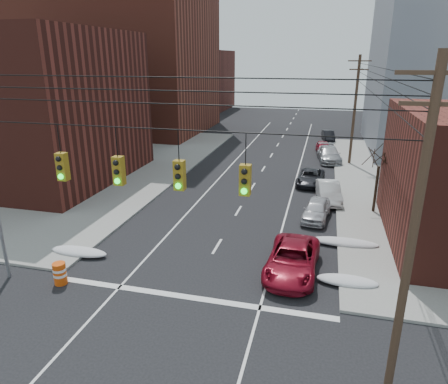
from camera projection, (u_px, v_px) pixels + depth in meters
The scene contains 24 objects.
sidewalk_nw at pixel (16, 159), 43.95m from camera, with size 40.00×40.00×0.15m, color gray.
building_brick_tall at pixel (122, 26), 57.72m from camera, with size 24.00×20.00×30.00m, color maroon.
building_brick_near at pixel (11, 107), 36.13m from camera, with size 20.00×16.00×13.00m, color #532019.
building_brick_far at pixel (175, 80), 84.94m from camera, with size 22.00×18.00×12.00m, color #532019.
building_glass at pixel (441, 55), 68.04m from camera, with size 20.00×18.00×22.00m, color gray.
utility_pole_right at pixel (413, 235), 11.83m from camera, with size 2.20×0.28×11.00m.
utility_pole_far at pixel (355, 109), 40.29m from camera, with size 2.20×0.28×11.00m.
traffic_signals at pixel (148, 171), 13.31m from camera, with size 17.00×0.42×2.02m.
bare_tree at pixel (377, 183), 28.30m from camera, with size 2.09×2.20×4.93m.
snow_nw at pixel (79, 252), 22.83m from camera, with size 3.50×1.08×0.42m, color silver.
snow_ne at pixel (347, 281), 19.85m from camera, with size 3.00×1.08×0.42m, color silver.
snow_east_far at pixel (344, 242), 23.98m from camera, with size 4.00×1.08×0.42m, color silver.
red_pickup at pixel (292, 259), 20.80m from camera, with size 2.53×5.48×1.52m, color maroon.
parked_car_a at pixel (316, 210), 27.73m from camera, with size 1.65×4.11×1.40m, color silver.
parked_car_b at pixel (329, 192), 31.19m from camera, with size 1.61×4.63×1.53m, color silver.
parked_car_c at pixel (310, 177), 35.34m from camera, with size 2.14×4.65×1.29m, color black.
parked_car_d at pixel (329, 154), 43.09m from camera, with size 2.22×5.46×1.58m, color #A3A3A7.
parked_car_e at pixel (323, 147), 46.85m from camera, with size 1.61×4.00×1.36m, color maroon.
parked_car_f at pixel (328, 136), 53.94m from camera, with size 1.40×4.01×1.32m, color black.
lot_car_a at pixel (56, 183), 33.24m from camera, with size 1.33×3.83×1.26m, color silver.
lot_car_b at pixel (89, 166), 38.17m from camera, with size 2.31×5.00×1.39m, color #B3B3B8.
lot_car_c at pixel (23, 175), 35.14m from camera, with size 2.02×4.97×1.44m, color black.
lot_car_d at pixel (64, 162), 39.64m from camera, with size 1.73×4.30×1.46m, color #BBBBC0.
construction_barrel at pixel (60, 273), 19.83m from camera, with size 0.73×0.73×1.14m.
Camera 1 is at (5.71, -8.84, 10.80)m, focal length 32.00 mm.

